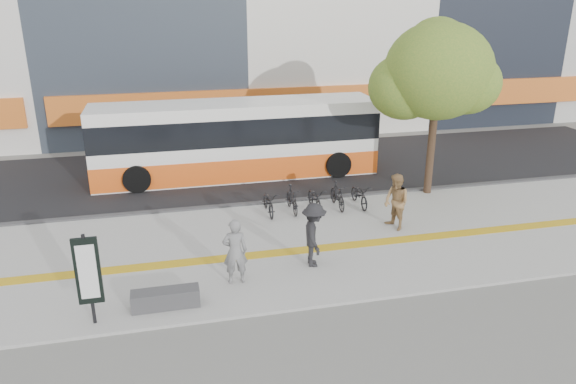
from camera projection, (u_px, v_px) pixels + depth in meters
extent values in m
plane|color=slate|center=(263.00, 274.00, 14.70)|extent=(120.00, 120.00, 0.00)
cube|color=gray|center=(254.00, 249.00, 16.06)|extent=(40.00, 7.00, 0.08)
cube|color=gold|center=(257.00, 255.00, 15.59)|extent=(40.00, 0.45, 0.01)
cube|color=black|center=(223.00, 173.00, 22.92)|extent=(40.00, 8.00, 0.06)
cube|color=#323234|center=(237.00, 206.00, 19.25)|extent=(40.00, 0.25, 0.14)
cube|color=orange|center=(249.00, 102.00, 27.29)|extent=(19.00, 0.50, 1.40)
cube|color=orange|center=(558.00, 89.00, 31.20)|extent=(15.20, 0.50, 1.40)
cube|color=#323234|center=(166.00, 299.00, 12.94)|extent=(1.60, 0.45, 0.45)
cylinder|color=black|center=(89.00, 280.00, 12.02)|extent=(0.08, 0.08, 2.20)
cube|color=black|center=(88.00, 271.00, 11.94)|extent=(0.55, 0.08, 1.60)
cube|color=white|center=(88.00, 272.00, 11.90)|extent=(0.40, 0.02, 1.30)
cylinder|color=#352218|center=(431.00, 151.00, 19.99)|extent=(0.28, 0.28, 3.20)
ellipsoid|color=#497727|center=(438.00, 71.00, 18.99)|extent=(3.80, 3.80, 3.42)
ellipsoid|color=#497727|center=(404.00, 87.00, 19.43)|extent=(2.60, 2.60, 2.34)
ellipsoid|color=#497727|center=(466.00, 83.00, 18.95)|extent=(2.40, 2.40, 2.16)
ellipsoid|color=#497727|center=(437.00, 45.00, 19.51)|extent=(2.20, 2.20, 1.98)
cube|color=white|center=(236.00, 139.00, 22.05)|extent=(11.36, 2.37, 3.03)
cube|color=orange|center=(237.00, 163.00, 22.39)|extent=(11.38, 2.39, 0.95)
cube|color=black|center=(236.00, 127.00, 21.87)|extent=(11.38, 2.39, 1.04)
cylinder|color=black|center=(137.00, 179.00, 20.45)|extent=(1.04, 0.33, 1.04)
cylinder|color=black|center=(138.00, 161.00, 22.61)|extent=(1.04, 0.33, 1.04)
cylinder|color=black|center=(338.00, 164.00, 22.17)|extent=(1.04, 0.33, 1.04)
cylinder|color=black|center=(321.00, 149.00, 24.34)|extent=(1.04, 0.33, 1.04)
imported|color=black|center=(269.00, 202.00, 18.40)|extent=(0.54, 1.54, 0.81)
imported|color=black|center=(292.00, 199.00, 18.56)|extent=(0.43, 1.50, 0.90)
imported|color=black|center=(315.00, 199.00, 18.76)|extent=(0.54, 1.54, 0.81)
imported|color=black|center=(338.00, 195.00, 18.92)|extent=(0.43, 1.50, 0.90)
imported|color=black|center=(360.00, 195.00, 19.11)|extent=(0.54, 1.54, 0.81)
imported|color=black|center=(235.00, 251.00, 13.84)|extent=(0.65, 0.44, 1.76)
imported|color=#977448|center=(396.00, 202.00, 17.06)|extent=(0.89, 1.02, 1.80)
imported|color=black|center=(314.00, 235.00, 14.74)|extent=(0.83, 1.25, 1.80)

